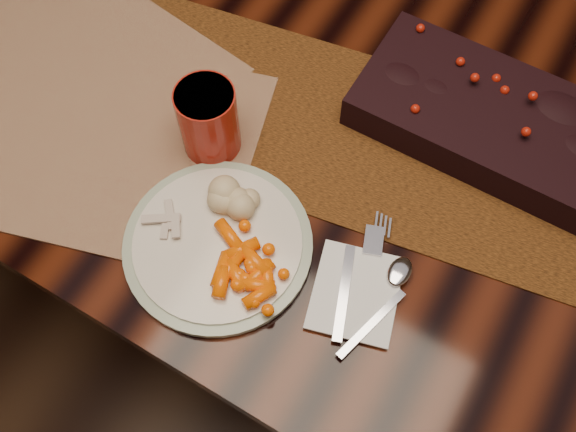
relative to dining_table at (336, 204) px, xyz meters
The scene contains 14 objects.
floor 0.38m from the dining_table, ahead, with size 5.00×5.00×0.00m, color black.
dining_table is the anchor object (origin of this frame).
table_runner 0.38m from the dining_table, 51.13° to the right, with size 1.52×0.31×0.00m, color black.
centerpiece 0.47m from the dining_table, 11.52° to the left, with size 0.39×0.20×0.08m, color black, non-canonical shape.
placemat_main 0.56m from the dining_table, 137.90° to the right, with size 0.49×0.36×0.00m, color brown.
placemat_second 0.58m from the dining_table, 158.12° to the right, with size 0.44×0.32×0.00m, color #975638.
dinner_plate 0.51m from the dining_table, 96.97° to the right, with size 0.27×0.27×0.01m, color beige.
baby_carrots 0.53m from the dining_table, 88.29° to the right, with size 0.12×0.09×0.02m, color #FF5A00, non-canonical shape.
mashed_potatoes 0.49m from the dining_table, 100.24° to the right, with size 0.08×0.07×0.04m, color #EADE8C, non-canonical shape.
turkey_shreds 0.54m from the dining_table, 108.48° to the right, with size 0.06×0.05×0.01m, color tan, non-canonical shape.
napkin 0.51m from the dining_table, 61.59° to the right, with size 0.11×0.13×0.00m, color white.
fork 0.50m from the dining_table, 62.61° to the right, with size 0.03×0.18×0.00m, color silver, non-canonical shape.
spoon 0.53m from the dining_table, 56.36° to the right, with size 0.03×0.16×0.00m, color silver, non-canonical shape.
red_cup 0.50m from the dining_table, 126.62° to the right, with size 0.09×0.09×0.12m, color #A21A0E.
Camera 1 is at (0.23, -0.59, 1.58)m, focal length 40.00 mm.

